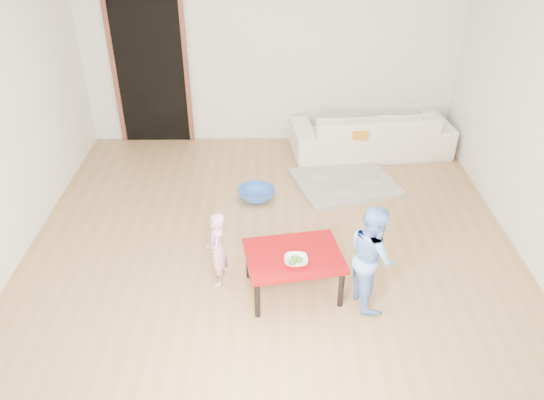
{
  "coord_description": "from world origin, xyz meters",
  "views": [
    {
      "loc": [
        -0.03,
        -4.43,
        3.32
      ],
      "look_at": [
        0.0,
        -0.2,
        0.65
      ],
      "focal_mm": 35.0,
      "sensor_mm": 36.0,
      "label": 1
    }
  ],
  "objects_px": {
    "child_blue": "(372,256)",
    "red_table": "(293,273)",
    "child_pink": "(217,250)",
    "basin": "(256,194)",
    "sofa": "(371,132)",
    "bowl": "(296,261)"
  },
  "relations": [
    {
      "from": "red_table",
      "to": "sofa",
      "type": "bearing_deg",
      "value": 67.52
    },
    {
      "from": "basin",
      "to": "child_blue",
      "type": "bearing_deg",
      "value": -59.08
    },
    {
      "from": "basin",
      "to": "red_table",
      "type": "bearing_deg",
      "value": -77.11
    },
    {
      "from": "child_pink",
      "to": "child_blue",
      "type": "bearing_deg",
      "value": 75.83
    },
    {
      "from": "sofa",
      "to": "child_pink",
      "type": "bearing_deg",
      "value": 49.05
    },
    {
      "from": "child_pink",
      "to": "bowl",
      "type": "bearing_deg",
      "value": 66.75
    },
    {
      "from": "child_pink",
      "to": "basin",
      "type": "height_order",
      "value": "child_pink"
    },
    {
      "from": "bowl",
      "to": "child_pink",
      "type": "xyz_separation_m",
      "value": [
        -0.7,
        0.25,
        -0.07
      ]
    },
    {
      "from": "bowl",
      "to": "child_blue",
      "type": "distance_m",
      "value": 0.65
    },
    {
      "from": "sofa",
      "to": "child_blue",
      "type": "bearing_deg",
      "value": 74.27
    },
    {
      "from": "child_blue",
      "to": "sofa",
      "type": "bearing_deg",
      "value": -21.61
    },
    {
      "from": "child_blue",
      "to": "red_table",
      "type": "bearing_deg",
      "value": 67.31
    },
    {
      "from": "sofa",
      "to": "basin",
      "type": "bearing_deg",
      "value": 32.1
    },
    {
      "from": "red_table",
      "to": "child_blue",
      "type": "distance_m",
      "value": 0.73
    },
    {
      "from": "red_table",
      "to": "basin",
      "type": "height_order",
      "value": "red_table"
    },
    {
      "from": "sofa",
      "to": "basin",
      "type": "xyz_separation_m",
      "value": [
        -1.52,
        -1.2,
        -0.24
      ]
    },
    {
      "from": "sofa",
      "to": "child_pink",
      "type": "relative_size",
      "value": 2.79
    },
    {
      "from": "red_table",
      "to": "basin",
      "type": "relative_size",
      "value": 1.96
    },
    {
      "from": "child_blue",
      "to": "basin",
      "type": "height_order",
      "value": "child_blue"
    },
    {
      "from": "bowl",
      "to": "child_blue",
      "type": "height_order",
      "value": "child_blue"
    },
    {
      "from": "bowl",
      "to": "child_pink",
      "type": "bearing_deg",
      "value": 160.15
    },
    {
      "from": "bowl",
      "to": "sofa",
      "type": "bearing_deg",
      "value": 68.6
    }
  ]
}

